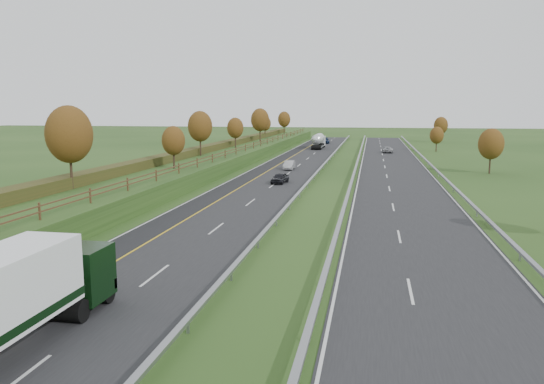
# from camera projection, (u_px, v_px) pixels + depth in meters

# --- Properties ---
(ground) EXTENTS (400.00, 400.00, 0.00)m
(ground) POSITION_uv_depth(u_px,v_px,m) (333.00, 179.00, 71.37)
(ground) COLOR #244117
(ground) RESTS_ON ground
(near_carriageway) EXTENTS (10.50, 200.00, 0.04)m
(near_carriageway) POSITION_uv_depth(u_px,v_px,m) (280.00, 173.00, 77.68)
(near_carriageway) COLOR black
(near_carriageway) RESTS_ON ground
(far_carriageway) EXTENTS (10.50, 200.00, 0.04)m
(far_carriageway) POSITION_uv_depth(u_px,v_px,m) (396.00, 176.00, 74.67)
(far_carriageway) COLOR black
(far_carriageway) RESTS_ON ground
(hard_shoulder) EXTENTS (3.00, 200.00, 0.04)m
(hard_shoulder) POSITION_uv_depth(u_px,v_px,m) (255.00, 172.00, 78.37)
(hard_shoulder) COLOR black
(hard_shoulder) RESTS_ON ground
(lane_markings) EXTENTS (26.75, 200.00, 0.01)m
(lane_markings) POSITION_uv_depth(u_px,v_px,m) (324.00, 174.00, 76.39)
(lane_markings) COLOR silver
(lane_markings) RESTS_ON near_carriageway
(embankment_left) EXTENTS (12.00, 200.00, 2.00)m
(embankment_left) POSITION_uv_depth(u_px,v_px,m) (196.00, 165.00, 79.91)
(embankment_left) COLOR #244117
(embankment_left) RESTS_ON ground
(hedge_left) EXTENTS (2.20, 180.00, 1.10)m
(hedge_left) POSITION_uv_depth(u_px,v_px,m) (183.00, 154.00, 80.03)
(hedge_left) COLOR #333817
(hedge_left) RESTS_ON embankment_left
(fence_left) EXTENTS (0.12, 189.06, 1.20)m
(fence_left) POSITION_uv_depth(u_px,v_px,m) (223.00, 154.00, 78.42)
(fence_left) COLOR #422B19
(fence_left) RESTS_ON embankment_left
(median_barrier_near) EXTENTS (0.32, 200.00, 0.71)m
(median_barrier_near) POSITION_uv_depth(u_px,v_px,m) (319.00, 170.00, 76.55)
(median_barrier_near) COLOR gray
(median_barrier_near) RESTS_ON ground
(median_barrier_far) EXTENTS (0.32, 200.00, 0.71)m
(median_barrier_far) POSITION_uv_depth(u_px,v_px,m) (355.00, 170.00, 75.62)
(median_barrier_far) COLOR gray
(median_barrier_far) RESTS_ON ground
(outer_barrier_far) EXTENTS (0.32, 200.00, 0.71)m
(outer_barrier_far) POSITION_uv_depth(u_px,v_px,m) (439.00, 172.00, 73.51)
(outer_barrier_far) COLOR gray
(outer_barrier_far) RESTS_ON ground
(trees_left) EXTENTS (6.64, 164.30, 7.66)m
(trees_left) POSITION_uv_depth(u_px,v_px,m) (190.00, 130.00, 75.74)
(trees_left) COLOR #2D2116
(trees_left) RESTS_ON embankment_left
(trees_far) EXTENTS (8.45, 118.60, 7.12)m
(trees_far) POSITION_uv_depth(u_px,v_px,m) (462.00, 136.00, 99.93)
(trees_far) COLOR #2D2116
(trees_far) RESTS_ON ground
(road_tanker) EXTENTS (2.40, 11.22, 3.46)m
(road_tanker) POSITION_uv_depth(u_px,v_px,m) (318.00, 141.00, 125.50)
(road_tanker) COLOR silver
(road_tanker) RESTS_ON near_carriageway
(car_dark_near) EXTENTS (2.07, 4.03, 1.31)m
(car_dark_near) POSITION_uv_depth(u_px,v_px,m) (280.00, 178.00, 66.78)
(car_dark_near) COLOR black
(car_dark_near) RESTS_ON near_carriageway
(car_silver_mid) EXTENTS (1.46, 4.11, 1.35)m
(car_silver_mid) POSITION_uv_depth(u_px,v_px,m) (289.00, 165.00, 81.94)
(car_silver_mid) COLOR #A5A5A9
(car_silver_mid) RESTS_ON near_carriageway
(car_small_far) EXTENTS (2.94, 5.72, 1.59)m
(car_small_far) POSITION_uv_depth(u_px,v_px,m) (325.00, 141.00, 143.09)
(car_small_far) COLOR #13213D
(car_small_far) RESTS_ON near_carriageway
(car_oncoming) EXTENTS (2.23, 4.65, 1.28)m
(car_oncoming) POSITION_uv_depth(u_px,v_px,m) (387.00, 150.00, 113.17)
(car_oncoming) COLOR #ABABAF
(car_oncoming) RESTS_ON far_carriageway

